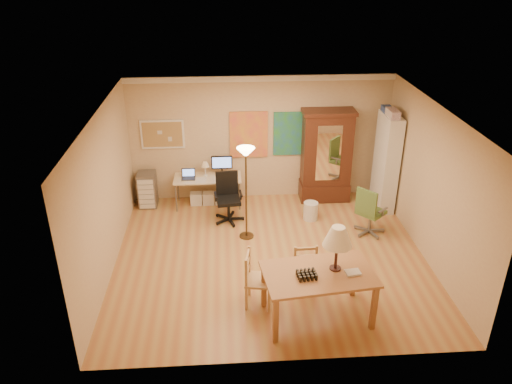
{
  "coord_description": "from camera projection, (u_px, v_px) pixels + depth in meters",
  "views": [
    {
      "loc": [
        -0.77,
        -7.48,
        5.0
      ],
      "look_at": [
        -0.24,
        0.3,
        1.16
      ],
      "focal_mm": 35.0,
      "sensor_mm": 36.0,
      "label": 1
    }
  ],
  "objects": [
    {
      "name": "dining_table",
      "position": [
        325.0,
        263.0,
        7.13
      ],
      "size": [
        1.69,
        1.14,
        1.49
      ],
      "color": "olive",
      "rests_on": "floor"
    },
    {
      "name": "wastebin",
      "position": [
        311.0,
        211.0,
        10.13
      ],
      "size": [
        0.3,
        0.3,
        0.37
      ],
      "primitive_type": "cylinder",
      "color": "silver",
      "rests_on": "floor"
    },
    {
      "name": "art_panel_left",
      "position": [
        249.0,
        135.0,
        10.51
      ],
      "size": [
        0.8,
        0.04,
        1.0
      ],
      "primitive_type": "cube",
      "color": "gold",
      "rests_on": "floor"
    },
    {
      "name": "office_chair_black",
      "position": [
        228.0,
        208.0,
        10.05
      ],
      "size": [
        0.62,
        0.62,
        1.01
      ],
      "color": "black",
      "rests_on": "floor"
    },
    {
      "name": "office_chair_green",
      "position": [
        369.0,
        221.0,
        9.58
      ],
      "size": [
        0.64,
        0.63,
        0.99
      ],
      "color": "slate",
      "rests_on": "floor"
    },
    {
      "name": "ladder_chair_back",
      "position": [
        303.0,
        266.0,
        8.02
      ],
      "size": [
        0.4,
        0.39,
        0.85
      ],
      "color": "#AB7A4E",
      "rests_on": "floor"
    },
    {
      "name": "corkboard",
      "position": [
        162.0,
        134.0,
        10.38
      ],
      "size": [
        0.9,
        0.04,
        0.62
      ],
      "primitive_type": "cube",
      "color": "tan",
      "rests_on": "floor"
    },
    {
      "name": "crown_molding",
      "position": [
        261.0,
        78.0,
        9.99
      ],
      "size": [
        5.5,
        0.08,
        0.12
      ],
      "primitive_type": "cube",
      "color": "white",
      "rests_on": "floor"
    },
    {
      "name": "ladder_chair_left",
      "position": [
        257.0,
        280.0,
        7.61
      ],
      "size": [
        0.47,
        0.49,
        0.91
      ],
      "color": "#AB7A4E",
      "rests_on": "floor"
    },
    {
      "name": "computer_desk",
      "position": [
        209.0,
        188.0,
        10.64
      ],
      "size": [
        1.41,
        0.62,
        1.07
      ],
      "color": "tan",
      "rests_on": "floor"
    },
    {
      "name": "armoire",
      "position": [
        326.0,
        162.0,
        10.65
      ],
      "size": [
        1.1,
        0.52,
        2.02
      ],
      "color": "#32190D",
      "rests_on": "floor"
    },
    {
      "name": "floor",
      "position": [
        271.0,
        257.0,
        8.95
      ],
      "size": [
        5.5,
        5.5,
        0.0
      ],
      "primitive_type": "plane",
      "color": "#AE6C3D",
      "rests_on": "ground"
    },
    {
      "name": "bookshelf",
      "position": [
        386.0,
        163.0,
        10.27
      ],
      "size": [
        0.3,
        0.81,
        2.03
      ],
      "color": "white",
      "rests_on": "floor"
    },
    {
      "name": "art_panel_right",
      "position": [
        291.0,
        134.0,
        10.56
      ],
      "size": [
        0.75,
        0.04,
        0.95
      ],
      "primitive_type": "cube",
      "color": "teal",
      "rests_on": "floor"
    },
    {
      "name": "torchiere_lamp",
      "position": [
        246.0,
        167.0,
        8.95
      ],
      "size": [
        0.33,
        0.33,
        1.82
      ],
      "color": "#46341C",
      "rests_on": "floor"
    },
    {
      "name": "drawer_cart",
      "position": [
        148.0,
        190.0,
        10.59
      ],
      "size": [
        0.37,
        0.45,
        0.75
      ],
      "color": "slate",
      "rests_on": "floor"
    }
  ]
}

